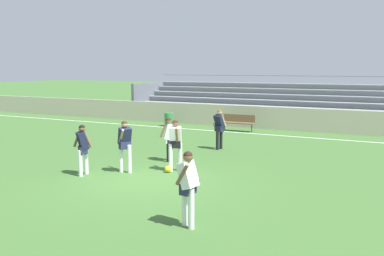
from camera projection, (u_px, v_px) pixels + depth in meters
The scene contains 13 objects.
ground_plane at pixel (144, 181), 12.32m from camera, with size 160.00×160.00×0.00m, color #3D662D.
field_line_sideline at pixel (248, 133), 21.37m from camera, with size 44.00×0.12×0.01m, color white.
sideline_wall at pixel (259, 117), 22.99m from camera, with size 48.00×0.16×1.26m, color beige.
bleacher_stand at pixel (308, 103), 25.06m from camera, with size 23.07×4.67×2.92m.
bench_centre_sideline at pixel (239, 121), 22.08m from camera, with size 1.80×0.40×0.90m.
trash_bin at pixel (169, 120), 23.94m from camera, with size 0.49×0.49×0.79m, color #2D7F3D.
player_white_dropping_back at pixel (175, 141), 13.38m from camera, with size 0.47×0.62×1.72m.
player_dark_trailing_run at pixel (125, 142), 13.22m from camera, with size 0.51×0.67×1.71m.
player_white_challenging at pixel (169, 136), 14.87m from camera, with size 0.58×0.51×1.61m.
player_dark_deep_cover at pixel (219, 126), 17.03m from camera, with size 0.57×0.50×1.69m.
player_white_pressing_high at pixel (188, 182), 8.64m from camera, with size 0.43×0.50×1.67m.
player_dark_overlapping at pixel (83, 146), 12.89m from camera, with size 0.61×0.50×1.63m.
soccer_ball at pixel (168, 169), 13.35m from camera, with size 0.22×0.22×0.22m, color yellow.
Camera 1 is at (6.53, -10.12, 3.40)m, focal length 38.04 mm.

